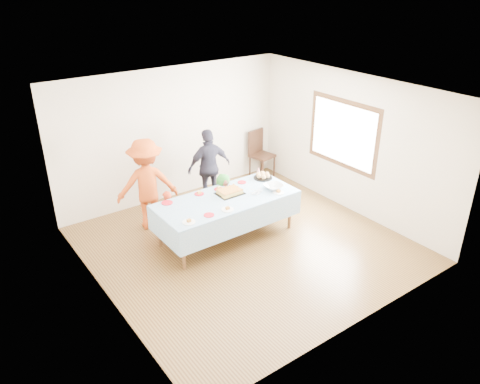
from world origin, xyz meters
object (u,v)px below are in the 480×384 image
at_px(adult_left, 147,184).
at_px(dining_chair, 259,151).
at_px(party_table, 226,201).
at_px(birthday_cake, 230,192).

bearing_deg(adult_left, dining_chair, -149.78).
xyz_separation_m(party_table, dining_chair, (2.20, 1.87, -0.13)).
xyz_separation_m(dining_chair, adult_left, (-3.13, -0.70, 0.26)).
distance_m(party_table, dining_chair, 2.89).
relative_size(birthday_cake, adult_left, 0.27).
bearing_deg(dining_chair, adult_left, -177.53).
bearing_deg(party_table, adult_left, 128.63).
height_order(party_table, adult_left, adult_left).
distance_m(birthday_cake, dining_chair, 2.72).
bearing_deg(adult_left, party_table, 146.32).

